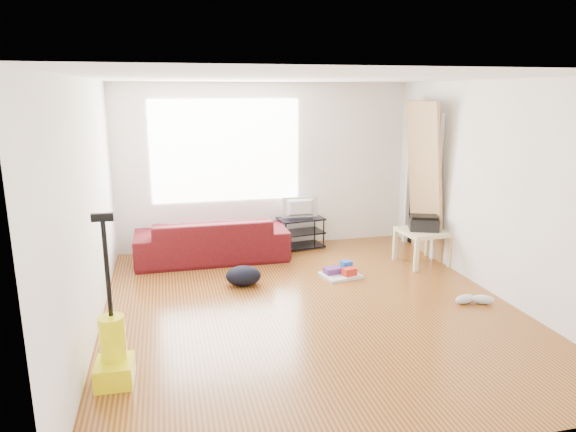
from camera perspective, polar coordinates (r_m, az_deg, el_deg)
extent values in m
cube|color=maroon|center=(5.87, 2.44, -10.10)|extent=(4.50, 5.00, 0.01)
cube|color=white|center=(5.37, 2.72, 15.12)|extent=(4.50, 5.00, 0.01)
cube|color=silver|center=(7.88, -2.50, 5.55)|extent=(4.50, 0.01, 2.50)
cube|color=silver|center=(3.25, 14.99, -6.91)|extent=(4.50, 0.01, 2.50)
cube|color=silver|center=(5.33, -21.37, 0.65)|extent=(0.01, 5.00, 2.50)
cube|color=silver|center=(6.47, 22.11, 2.76)|extent=(0.01, 5.00, 2.50)
cube|color=white|center=(7.74, -6.89, 7.18)|extent=(2.20, 0.01, 1.50)
cube|color=white|center=(7.53, 16.22, 2.70)|extent=(0.06, 0.08, 2.00)
cube|color=white|center=(8.31, 13.17, 3.88)|extent=(0.06, 0.08, 2.00)
cube|color=white|center=(7.80, 15.09, 10.85)|extent=(0.06, 0.98, 0.08)
cube|color=black|center=(7.93, 14.84, 3.33)|extent=(0.01, 0.86, 1.98)
imported|color=#3B0908|center=(7.51, -8.38, -4.80)|extent=(2.14, 0.84, 0.63)
cube|color=black|center=(7.99, 1.42, -3.31)|extent=(0.73, 0.48, 0.02)
cube|color=black|center=(7.93, 1.43, -1.82)|extent=(0.73, 0.48, 0.02)
cube|color=black|center=(7.87, 1.43, -0.31)|extent=(0.73, 0.48, 0.02)
cylinder|color=black|center=(7.67, -0.24, -2.42)|extent=(0.02, 0.02, 0.47)
cylinder|color=black|center=(7.96, -1.11, -1.80)|extent=(0.02, 0.02, 0.47)
cylinder|color=black|center=(7.91, 3.98, -1.95)|extent=(0.02, 0.02, 0.47)
cylinder|color=black|center=(8.20, 2.98, -1.37)|extent=(0.02, 0.02, 0.47)
imported|color=black|center=(7.83, 1.44, 0.92)|extent=(0.56, 0.07, 0.32)
cube|color=#CBBC7E|center=(7.38, 14.80, -1.70)|extent=(0.65, 0.65, 0.05)
cube|color=#CBBC7E|center=(7.09, 14.06, -4.36)|extent=(0.05, 0.05, 0.43)
cube|color=#CBBC7E|center=(7.53, 11.82, -3.18)|extent=(0.05, 0.05, 0.43)
cube|color=#CBBC7E|center=(7.39, 17.60, -3.85)|extent=(0.05, 0.05, 0.43)
cube|color=#CBBC7E|center=(7.81, 15.25, -2.75)|extent=(0.05, 0.05, 0.43)
cube|color=black|center=(7.36, 14.85, -0.87)|extent=(0.47, 0.42, 0.17)
cube|color=black|center=(7.33, 14.90, -0.10)|extent=(0.42, 0.37, 0.04)
cylinder|color=#1A26A6|center=(7.40, -1.82, -4.95)|extent=(0.27, 0.27, 0.27)
cylinder|color=white|center=(7.35, -1.77, -3.51)|extent=(0.13, 0.13, 0.12)
cube|color=silver|center=(6.80, 5.83, -6.55)|extent=(0.54, 0.47, 0.04)
cube|color=red|center=(6.74, 6.83, -6.16)|extent=(0.19, 0.15, 0.10)
cube|color=#52286E|center=(6.79, 4.95, -6.04)|extent=(0.24, 0.19, 0.08)
cube|color=#1B4AB1|center=(6.89, 6.49, -5.53)|extent=(0.15, 0.14, 0.13)
ellipsoid|color=black|center=(6.52, -4.96, -7.64)|extent=(0.49, 0.41, 0.24)
ellipsoid|color=silver|center=(6.28, 19.05, -8.72)|extent=(0.28, 0.16, 0.11)
ellipsoid|color=silver|center=(6.33, 20.80, -8.66)|extent=(0.28, 0.21, 0.11)
cube|color=#F7EC09|center=(4.68, -18.69, -16.09)|extent=(0.31, 0.35, 0.19)
cylinder|color=#F7EC09|center=(4.60, -18.91, -12.69)|extent=(0.21, 0.21, 0.37)
cylinder|color=black|center=(4.41, -19.47, -5.61)|extent=(0.04, 0.04, 0.80)
cube|color=black|center=(4.29, -19.93, -0.13)|extent=(0.17, 0.05, 0.06)
cube|color=#A2804D|center=(7.92, 14.42, -4.11)|extent=(0.28, 0.90, 2.24)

